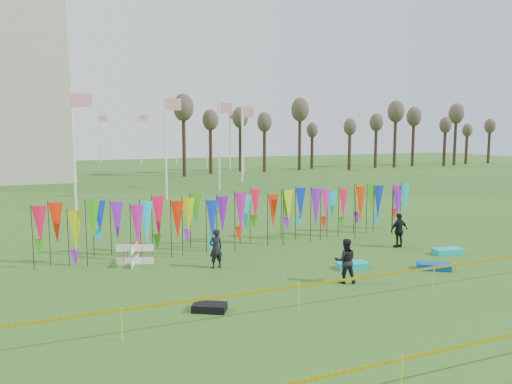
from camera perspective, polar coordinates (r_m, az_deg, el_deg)
name	(u,v)px	position (r m, az deg, el deg)	size (l,w,h in m)	color
ground	(326,290)	(17.23, 8.01, -11.03)	(160.00, 160.00, 0.00)	#305618
banner_row	(253,212)	(23.12, -0.31, -2.30)	(18.64, 0.64, 2.45)	black
caution_tape_near	(346,281)	(15.65, 10.28, -9.97)	(26.00, 0.02, 0.90)	#FFD805
caution_tape_far	(475,345)	(12.07, 23.74, -15.73)	(26.00, 0.02, 0.90)	#FFD805
tree_line	(363,124)	(70.75, 12.10, 7.60)	(53.92, 1.92, 7.84)	#34231A
box_kite	(135,254)	(20.59, -13.69, -6.94)	(0.76, 0.76, 0.85)	red
person_left	(216,248)	(19.54, -4.61, -6.45)	(0.56, 0.41, 1.55)	black
person_mid	(345,261)	(17.91, 10.18, -7.75)	(0.77, 0.47, 1.58)	black
person_right	(399,230)	(23.74, 16.04, -4.23)	(0.93, 0.53, 1.59)	black
kite_bag_turquoise	(352,265)	(19.95, 10.94, -8.22)	(1.18, 0.59, 0.24)	#0DB3C4
kite_bag_blue	(434,266)	(20.58, 19.65, -8.01)	(1.20, 0.63, 0.25)	#0A47AA
kite_bag_black	(210,307)	(15.24, -5.33, -13.00)	(0.98, 0.57, 0.23)	black
kite_bag_teal	(448,251)	(23.31, 21.06, -6.33)	(1.27, 0.61, 0.24)	#0EB7C6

